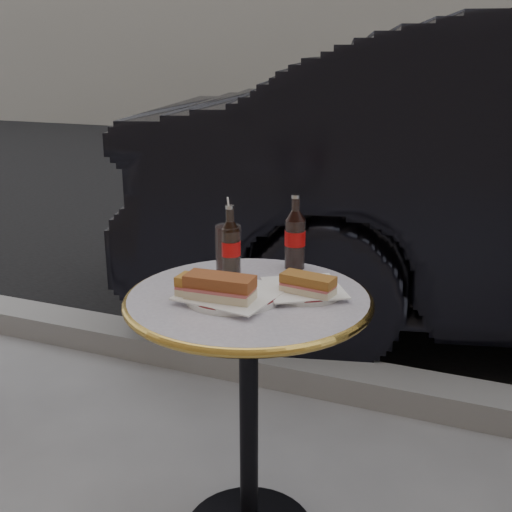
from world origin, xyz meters
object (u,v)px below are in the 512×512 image
at_px(bistro_table, 249,424).
at_px(cola_bottle_right, 295,232).
at_px(plate_right, 304,290).
at_px(cola_bottle_left, 230,242).
at_px(plate_left, 232,296).
at_px(cola_glass, 228,251).

xyz_separation_m(bistro_table, cola_bottle_right, (0.04, 0.25, 0.47)).
relative_size(bistro_table, cola_bottle_right, 3.48).
height_order(bistro_table, plate_right, plate_right).
xyz_separation_m(bistro_table, cola_bottle_left, (-0.10, 0.10, 0.47)).
relative_size(plate_left, cola_bottle_left, 1.17).
bearing_deg(cola_bottle_right, cola_bottle_left, -132.95).
height_order(plate_left, cola_bottle_left, cola_bottle_left).
xyz_separation_m(plate_left, plate_right, (0.15, 0.11, -0.00)).
distance_m(plate_left, cola_glass, 0.18).
bearing_deg(plate_left, cola_bottle_right, 77.26).
distance_m(bistro_table, cola_glass, 0.46).
bearing_deg(cola_glass, bistro_table, -46.71).
distance_m(cola_bottle_left, cola_glass, 0.03).
bearing_deg(plate_right, plate_left, -144.70).
xyz_separation_m(bistro_table, cola_glass, (-0.11, 0.11, 0.44)).
xyz_separation_m(plate_right, cola_bottle_right, (-0.09, 0.18, 0.10)).
height_order(bistro_table, cola_bottle_left, cola_bottle_left).
xyz_separation_m(cola_bottle_left, cola_bottle_right, (0.13, 0.14, 0.01)).
height_order(plate_right, cola_glass, cola_glass).
distance_m(plate_left, plate_right, 0.18).
height_order(bistro_table, cola_glass, cola_glass).
bearing_deg(cola_bottle_left, plate_left, -63.98).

